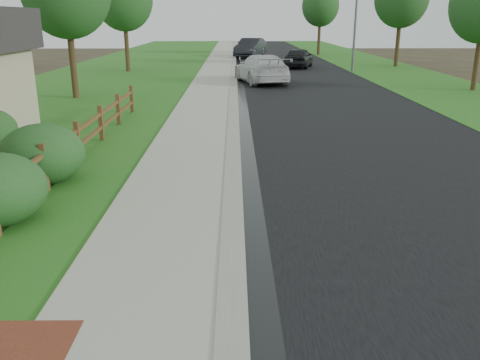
{
  "coord_description": "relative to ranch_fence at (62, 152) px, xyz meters",
  "views": [
    {
      "loc": [
        0.44,
        -5.16,
        3.6
      ],
      "look_at": [
        0.54,
        3.88,
        0.71
      ],
      "focal_mm": 38.0,
      "sensor_mm": 36.0,
      "label": 1
    }
  ],
  "objects": [
    {
      "name": "ground",
      "position": [
        3.6,
        -6.4,
        -0.62
      ],
      "size": [
        120.0,
        120.0,
        0.0
      ],
      "primitive_type": "plane",
      "color": "#33281C"
    },
    {
      "name": "road",
      "position": [
        8.2,
        28.6,
        -0.61
      ],
      "size": [
        8.0,
        90.0,
        0.02
      ],
      "primitive_type": "cube",
      "color": "black",
      "rests_on": "ground"
    },
    {
      "name": "curb",
      "position": [
        4.0,
        28.6,
        -0.56
      ],
      "size": [
        0.4,
        90.0,
        0.12
      ],
      "primitive_type": "cube",
      "color": "gray",
      "rests_on": "ground"
    },
    {
      "name": "wet_gutter",
      "position": [
        4.35,
        28.6,
        -0.6
      ],
      "size": [
        0.5,
        90.0,
        0.0
      ],
      "primitive_type": "cube",
      "color": "black",
      "rests_on": "road"
    },
    {
      "name": "sidewalk",
      "position": [
        2.7,
        28.6,
        -0.57
      ],
      "size": [
        2.2,
        90.0,
        0.1
      ],
      "primitive_type": "cube",
      "color": "#ABA995",
      "rests_on": "ground"
    },
    {
      "name": "grass_strip",
      "position": [
        0.8,
        28.6,
        -0.59
      ],
      "size": [
        1.6,
        90.0,
        0.06
      ],
      "primitive_type": "cube",
      "color": "#25611B",
      "rests_on": "ground"
    },
    {
      "name": "lawn_near",
      "position": [
        -4.4,
        28.6,
        -0.6
      ],
      "size": [
        9.0,
        90.0,
        0.04
      ],
      "primitive_type": "cube",
      "color": "#25611B",
      "rests_on": "ground"
    },
    {
      "name": "verge_far",
      "position": [
        15.1,
        28.6,
        -0.6
      ],
      "size": [
        6.0,
        90.0,
        0.04
      ],
      "primitive_type": "cube",
      "color": "#25611B",
      "rests_on": "ground"
    },
    {
      "name": "ranch_fence",
      "position": [
        0.0,
        0.0,
        0.0
      ],
      "size": [
        0.12,
        16.92,
        1.1
      ],
      "color": "#52281B",
      "rests_on": "ground"
    },
    {
      "name": "white_suv",
      "position": [
        5.6,
        18.22,
        0.2
      ],
      "size": [
        3.37,
        5.88,
        1.6
      ],
      "primitive_type": "imported",
      "rotation": [
        0.0,
        0.0,
        3.36
      ],
      "color": "silver",
      "rests_on": "road"
    },
    {
      "name": "dark_car_mid",
      "position": [
        8.9,
        27.59,
        0.14
      ],
      "size": [
        2.84,
        4.65,
        1.48
      ],
      "primitive_type": "imported",
      "rotation": [
        0.0,
        0.0,
        2.87
      ],
      "color": "black",
      "rests_on": "road"
    },
    {
      "name": "dark_car_far",
      "position": [
        5.6,
        38.16,
        0.29
      ],
      "size": [
        3.38,
        5.68,
        1.77
      ],
      "primitive_type": "imported",
      "rotation": [
        0.0,
        0.0,
        -0.3
      ],
      "color": "black",
      "rests_on": "road"
    },
    {
      "name": "streetlight",
      "position": [
        12.16,
        24.59,
        3.92
      ],
      "size": [
        1.77,
        0.83,
        8.01
      ],
      "color": "slate",
      "rests_on": "ground"
    },
    {
      "name": "shrub_c",
      "position": [
        -0.3,
        -0.47,
        0.06
      ],
      "size": [
        1.98,
        1.98,
        1.36
      ],
      "primitive_type": "ellipsoid",
      "rotation": [
        0.0,
        0.0,
        -0.05
      ],
      "color": "#1A4921",
      "rests_on": "ground"
    },
    {
      "name": "tree_far_right",
      "position": [
        12.6,
        41.48,
        4.12
      ],
      "size": [
        3.68,
        3.68,
        6.78
      ],
      "color": "#352715",
      "rests_on": "ground"
    }
  ]
}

